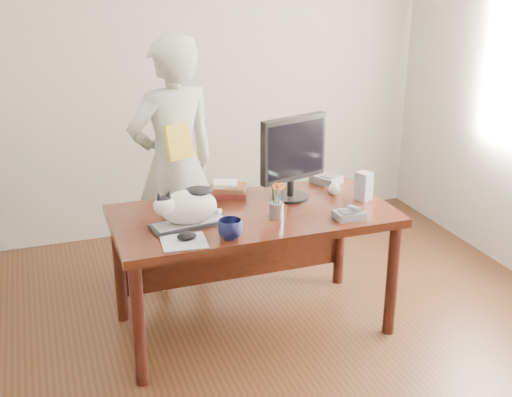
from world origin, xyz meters
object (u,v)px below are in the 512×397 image
at_px(phone, 350,214).
at_px(person, 174,165).
at_px(calculator, 326,179).
at_px(book_stack, 228,190).
at_px(coffee_mug, 230,229).
at_px(keyboard, 189,224).
at_px(monitor, 293,154).
at_px(speaker, 364,186).
at_px(desk, 249,230).
at_px(pen_cup, 277,208).
at_px(cat, 187,206).
at_px(mouse, 187,236).
at_px(baseball, 334,189).

xyz_separation_m(phone, person, (-0.77, 0.98, 0.07)).
relative_size(phone, calculator, 0.74).
bearing_deg(book_stack, coffee_mug, -84.08).
relative_size(keyboard, monitor, 0.85).
bearing_deg(person, phone, 113.64).
bearing_deg(speaker, monitor, 137.40).
relative_size(calculator, person, 0.13).
height_order(book_stack, person, person).
bearing_deg(desk, calculator, 21.51).
distance_m(keyboard, phone, 0.89).
xyz_separation_m(coffee_mug, speaker, (0.92, 0.28, 0.03)).
distance_m(pen_cup, coffee_mug, 0.37).
distance_m(coffee_mug, speaker, 0.96).
bearing_deg(calculator, cat, 173.19).
height_order(monitor, coffee_mug, monitor).
relative_size(cat, mouse, 3.69).
xyz_separation_m(desk, keyboard, (-0.39, -0.15, 0.16)).
bearing_deg(coffee_mug, cat, 126.67).
relative_size(pen_cup, book_stack, 0.78).
height_order(desk, coffee_mug, coffee_mug).
bearing_deg(mouse, person, 85.72).
relative_size(desk, phone, 9.86).
bearing_deg(pen_cup, speaker, 9.71).
bearing_deg(baseball, cat, -169.30).
height_order(desk, mouse, mouse).
height_order(pen_cup, mouse, pen_cup).
height_order(mouse, book_stack, book_stack).
height_order(coffee_mug, book_stack, coffee_mug).
bearing_deg(mouse, phone, 4.13).
relative_size(keyboard, mouse, 3.95).
relative_size(coffee_mug, baseball, 1.85).
height_order(mouse, coffee_mug, coffee_mug).
xyz_separation_m(speaker, calculator, (-0.08, 0.35, -0.06)).
relative_size(desk, person, 0.95).
bearing_deg(phone, coffee_mug, -176.66).
distance_m(cat, person, 0.80).
relative_size(baseball, calculator, 0.32).
height_order(cat, calculator, cat).
bearing_deg(cat, book_stack, 38.87).
bearing_deg(person, pen_cup, 100.01).
bearing_deg(mouse, pen_cup, 17.62).
bearing_deg(book_stack, desk, -54.13).
bearing_deg(phone, pen_cup, 160.81).
bearing_deg(speaker, mouse, 168.77).
distance_m(pen_cup, person, 0.93).
bearing_deg(coffee_mug, monitor, 39.06).
height_order(pen_cup, calculator, pen_cup).
bearing_deg(baseball, book_stack, 162.02).
bearing_deg(monitor, speaker, -37.12).
height_order(coffee_mug, phone, coffee_mug).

